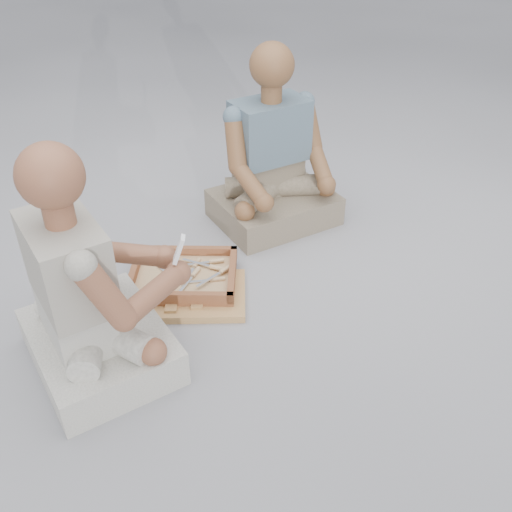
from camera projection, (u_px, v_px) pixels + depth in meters
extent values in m
plane|color=#A5A4AA|center=(257.00, 323.00, 2.48)|extent=(60.00, 60.00, 0.00)
cube|color=#AE6F43|center=(187.00, 296.00, 2.61)|extent=(0.58, 0.44, 0.04)
cube|color=brown|center=(184.00, 278.00, 2.67)|extent=(0.56, 0.49, 0.01)
cube|color=brown|center=(187.00, 251.00, 2.80)|extent=(0.48, 0.13, 0.05)
cube|color=brown|center=(178.00, 297.00, 2.51)|extent=(0.48, 0.13, 0.05)
cube|color=brown|center=(232.00, 273.00, 2.65)|extent=(0.11, 0.39, 0.05)
cube|color=brown|center=(134.00, 273.00, 2.66)|extent=(0.11, 0.39, 0.05)
cube|color=tan|center=(183.00, 277.00, 2.67)|extent=(0.49, 0.42, 0.01)
cube|color=white|center=(209.00, 279.00, 2.61)|extent=(0.13, 0.10, 0.00)
cylinder|color=tan|center=(226.00, 269.00, 2.68)|extent=(0.07, 0.06, 0.02)
cube|color=white|center=(160.00, 267.00, 2.71)|extent=(0.08, 0.14, 0.00)
cylinder|color=tan|center=(172.00, 278.00, 2.64)|extent=(0.05, 0.07, 0.02)
cube|color=white|center=(194.00, 282.00, 2.62)|extent=(0.15, 0.02, 0.00)
cylinder|color=tan|center=(217.00, 279.00, 2.63)|extent=(0.07, 0.03, 0.02)
cube|color=white|center=(196.00, 263.00, 2.73)|extent=(0.13, 0.10, 0.00)
cylinder|color=tan|center=(217.00, 268.00, 2.69)|extent=(0.07, 0.06, 0.02)
cube|color=white|center=(175.00, 266.00, 2.71)|extent=(0.04, 0.15, 0.00)
cylinder|color=tan|center=(182.00, 279.00, 2.63)|extent=(0.04, 0.07, 0.02)
cube|color=white|center=(194.00, 264.00, 2.72)|extent=(0.15, 0.02, 0.00)
cylinder|color=tan|center=(217.00, 261.00, 2.74)|extent=(0.07, 0.02, 0.02)
cube|color=white|center=(188.00, 276.00, 2.66)|extent=(0.08, 0.14, 0.00)
cylinder|color=tan|center=(197.00, 263.00, 2.74)|extent=(0.05, 0.07, 0.02)
cube|color=white|center=(185.00, 286.00, 2.59)|extent=(0.09, 0.13, 0.00)
cylinder|color=tan|center=(196.00, 272.00, 2.67)|extent=(0.06, 0.07, 0.02)
cube|color=tan|center=(116.00, 279.00, 2.74)|extent=(0.02, 0.02, 0.00)
cube|color=tan|center=(183.00, 303.00, 2.59)|extent=(0.02, 0.02, 0.00)
cube|color=tan|center=(138.00, 287.00, 2.68)|extent=(0.02, 0.02, 0.00)
cube|color=tan|center=(236.00, 236.00, 3.05)|extent=(0.02, 0.02, 0.00)
cube|color=tan|center=(196.00, 262.00, 2.85)|extent=(0.02, 0.02, 0.00)
cube|color=tan|center=(145.00, 305.00, 2.58)|extent=(0.02, 0.02, 0.00)
cube|color=tan|center=(129.00, 290.00, 2.67)|extent=(0.02, 0.02, 0.00)
cube|color=tan|center=(200.00, 256.00, 2.90)|extent=(0.02, 0.02, 0.00)
cube|color=tan|center=(123.00, 322.00, 2.48)|extent=(0.02, 0.02, 0.00)
cube|color=tan|center=(229.00, 281.00, 2.72)|extent=(0.02, 0.02, 0.00)
cube|color=tan|center=(217.00, 281.00, 2.73)|extent=(0.02, 0.02, 0.00)
cube|color=tan|center=(148.00, 271.00, 2.79)|extent=(0.02, 0.02, 0.00)
cube|color=tan|center=(166.00, 296.00, 2.63)|extent=(0.02, 0.02, 0.00)
cube|color=tan|center=(232.00, 235.00, 3.06)|extent=(0.02, 0.02, 0.00)
cube|color=beige|center=(100.00, 346.00, 2.25)|extent=(0.67, 0.74, 0.16)
cube|color=beige|center=(77.00, 319.00, 2.12)|extent=(0.32, 0.39, 0.19)
cube|color=#A49E91|center=(67.00, 263.00, 1.99)|extent=(0.35, 0.43, 0.31)
sphere|color=brown|center=(50.00, 176.00, 1.80)|extent=(0.22, 0.22, 0.22)
sphere|color=brown|center=(165.00, 257.00, 2.29)|extent=(0.10, 0.10, 0.10)
sphere|color=brown|center=(178.00, 273.00, 2.20)|extent=(0.10, 0.10, 0.10)
cube|color=gray|center=(274.00, 207.00, 3.15)|extent=(0.74, 0.66, 0.16)
cube|color=gray|center=(268.00, 174.00, 3.10)|extent=(0.39, 0.31, 0.19)
cube|color=slate|center=(270.00, 131.00, 2.95)|extent=(0.43, 0.34, 0.32)
sphere|color=brown|center=(272.00, 65.00, 2.75)|extent=(0.22, 0.22, 0.22)
sphere|color=brown|center=(327.00, 184.00, 2.98)|extent=(0.10, 0.10, 0.10)
sphere|color=brown|center=(264.00, 202.00, 2.82)|extent=(0.10, 0.10, 0.10)
cube|color=white|center=(179.00, 250.00, 2.14)|extent=(0.06, 0.05, 0.11)
cube|color=black|center=(179.00, 247.00, 2.14)|extent=(0.02, 0.04, 0.04)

